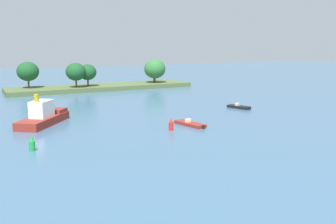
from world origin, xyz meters
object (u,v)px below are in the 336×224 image
object	(u,v)px
fishing_skiff	(190,124)
channel_buoy_green	(32,144)
channel_buoy_red	(171,125)
small_motorboat	(239,107)
tugboat	(44,116)

from	to	relation	value
fishing_skiff	channel_buoy_green	world-z (taller)	channel_buoy_green
fishing_skiff	channel_buoy_red	size ratio (longest dim) A/B	3.20
channel_buoy_red	fishing_skiff	bearing A→B (deg)	19.43
fishing_skiff	channel_buoy_red	xyz separation A→B (m)	(-4.18, -1.47, 0.54)
small_motorboat	channel_buoy_green	world-z (taller)	channel_buoy_green
small_motorboat	tugboat	xyz separation A→B (m)	(-36.87, 2.87, 1.01)
fishing_skiff	tugboat	bearing A→B (deg)	149.28
channel_buoy_green	tugboat	bearing A→B (deg)	75.25
small_motorboat	fishing_skiff	distance (m)	19.14
tugboat	fishing_skiff	world-z (taller)	tugboat
channel_buoy_green	fishing_skiff	bearing A→B (deg)	7.42
fishing_skiff	channel_buoy_green	bearing A→B (deg)	-172.58
fishing_skiff	channel_buoy_green	xyz separation A→B (m)	(-23.93, -3.12, 0.54)
tugboat	fishing_skiff	bearing A→B (deg)	-30.72
fishing_skiff	channel_buoy_green	distance (m)	24.14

